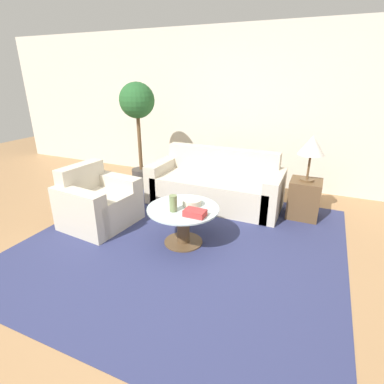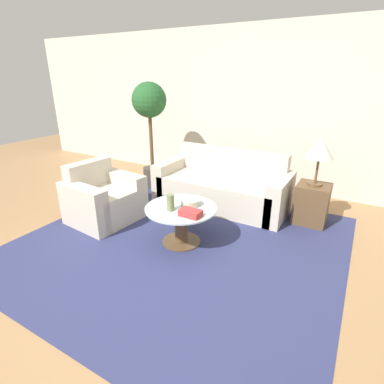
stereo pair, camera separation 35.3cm
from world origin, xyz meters
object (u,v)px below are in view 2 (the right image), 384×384
at_px(sofa_main, 223,187).
at_px(potted_plant, 150,114).
at_px(coffee_table, 181,220).
at_px(vase, 170,202).
at_px(bowl, 190,202).
at_px(armchair, 102,200).
at_px(table_lamp, 320,149).
at_px(book_stack, 190,213).

xyz_separation_m(sofa_main, potted_plant, (-1.41, 0.13, 0.97)).
distance_m(coffee_table, vase, 0.29).
relative_size(coffee_table, bowl, 3.77).
xyz_separation_m(coffee_table, potted_plant, (-1.47, 1.41, 0.95)).
bearing_deg(potted_plant, coffee_table, -43.82).
bearing_deg(bowl, sofa_main, 95.78).
distance_m(armchair, table_lamp, 2.87).
bearing_deg(table_lamp, bowl, -133.95).
height_order(coffee_table, bowl, bowl).
bearing_deg(armchair, potted_plant, 14.52).
bearing_deg(vase, coffee_table, 63.64).
height_order(armchair, table_lamp, table_lamp).
height_order(table_lamp, book_stack, table_lamp).
relative_size(potted_plant, bowl, 8.05).
relative_size(armchair, vase, 5.03).
xyz_separation_m(armchair, potted_plant, (-0.22, 1.41, 0.97)).
distance_m(sofa_main, book_stack, 1.45).
height_order(sofa_main, potted_plant, potted_plant).
bearing_deg(book_stack, bowl, 121.04).
height_order(sofa_main, coffee_table, sofa_main).
bearing_deg(book_stack, armchair, 175.20).
bearing_deg(armchair, sofa_main, -37.37).
xyz_separation_m(sofa_main, armchair, (-1.19, -1.28, 0.00)).
bearing_deg(coffee_table, sofa_main, 92.59).
distance_m(sofa_main, bowl, 1.20).
distance_m(bowl, book_stack, 0.28).
bearing_deg(armchair, table_lamp, -56.61).
bearing_deg(bowl, table_lamp, 46.05).
relative_size(sofa_main, bowl, 9.01).
distance_m(coffee_table, potted_plant, 2.25).
bearing_deg(book_stack, potted_plant, 137.89).
bearing_deg(book_stack, vase, 177.48).
bearing_deg(potted_plant, table_lamp, -2.38).
bearing_deg(bowl, coffee_table, -119.19).
distance_m(armchair, coffee_table, 1.25).
xyz_separation_m(armchair, coffee_table, (1.25, -0.00, 0.02)).
distance_m(table_lamp, book_stack, 1.82).
xyz_separation_m(sofa_main, bowl, (0.12, -1.17, 0.21)).
distance_m(potted_plant, vase, 2.20).
distance_m(armchair, vase, 1.23).
height_order(sofa_main, bowl, sofa_main).
distance_m(table_lamp, vase, 1.95).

